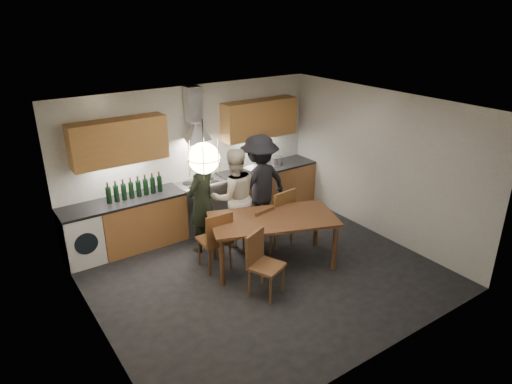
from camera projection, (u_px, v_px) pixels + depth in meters
ground at (263, 273)px, 7.15m from camera, size 5.00×5.00×0.00m
room_shell at (264, 170)px, 6.49m from camera, size 5.02×4.52×2.61m
counter_run at (204, 204)px, 8.47m from camera, size 5.00×0.62×0.90m
range_stove at (203, 205)px, 8.46m from camera, size 0.90×0.60×0.92m
wall_fixtures at (196, 129)px, 8.00m from camera, size 4.30×0.54×1.10m
pendant_lamp at (204, 158)px, 5.74m from camera, size 0.43×0.43×0.70m
dining_table at (273, 223)px, 7.12m from camera, size 2.17×1.59×0.82m
chair_back_left at (217, 237)px, 7.03m from camera, size 0.46×0.46×0.99m
chair_back_mid at (260, 229)px, 7.44m from camera, size 0.44×0.44×0.88m
chair_back_right at (280, 214)px, 7.75m from camera, size 0.52×0.52×1.04m
chair_front at (261, 260)px, 6.46m from camera, size 0.56×0.56×0.95m
person_left at (202, 202)px, 7.55m from camera, size 0.74×0.63×1.72m
person_mid at (234, 197)px, 7.74m from camera, size 0.96×0.81×1.72m
person_right at (259, 185)px, 8.13m from camera, size 1.24×0.80×1.83m
mixing_bowl at (253, 170)px, 8.78m from camera, size 0.41×0.41×0.08m
stock_pot at (276, 161)px, 9.15m from camera, size 0.27×0.27×0.16m
wine_bottles at (135, 187)px, 7.58m from camera, size 0.97×0.08×0.36m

